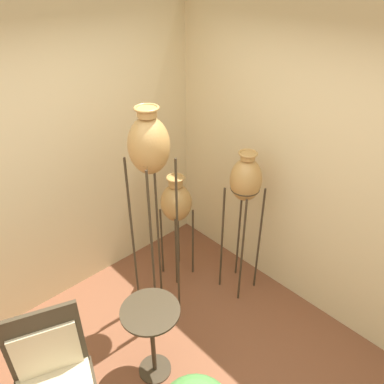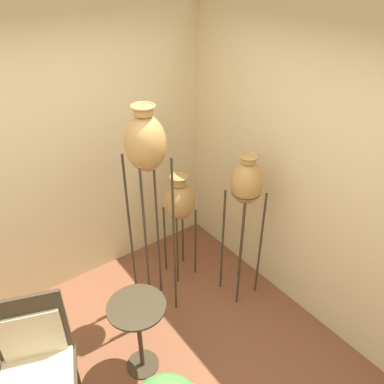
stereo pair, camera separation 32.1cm
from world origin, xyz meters
name	(u,v)px [view 1 (the left image)]	position (x,y,z in m)	size (l,w,h in m)	color
wall_back	(34,172)	(0.00, 1.70, 1.35)	(7.34, 0.06, 2.70)	beige
wall_right	(327,177)	(1.70, 0.00, 1.35)	(0.06, 7.34, 2.70)	beige
vase_stand_tall	(149,151)	(0.56, 0.84, 1.66)	(0.31, 0.31, 1.99)	#382D1E
vase_stand_medium	(246,183)	(1.33, 0.54, 1.21)	(0.28, 0.28, 1.50)	#382D1E
vase_stand_short	(176,203)	(1.02, 1.09, 0.88)	(0.30, 0.30, 1.17)	#382D1E
chair	(53,379)	(-0.60, 0.43, 0.60)	(0.63, 0.63, 1.06)	#382D1E
side_table	(152,328)	(0.13, 0.37, 0.51)	(0.44, 0.44, 0.70)	#382D1E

